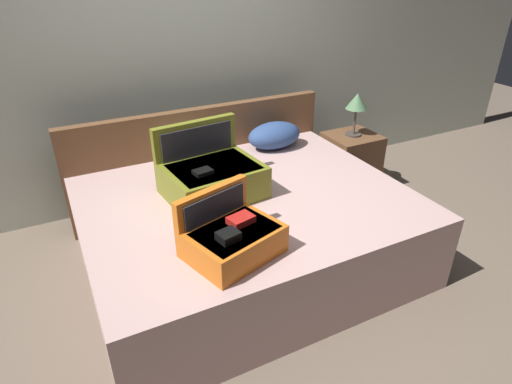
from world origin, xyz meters
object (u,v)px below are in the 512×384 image
object	(u,v)px
bed	(248,231)
pillow_center_head	(196,150)
hard_case_large	(212,176)
table_lamp	(357,103)
hard_case_medium	(231,237)
pillow_near_headboard	(274,135)
nightstand	(350,162)

from	to	relation	value
bed	pillow_center_head	size ratio (longest dim) A/B	4.14
hard_case_large	table_lamp	bearing A→B (deg)	10.01
hard_case_medium	pillow_near_headboard	distance (m)	1.47
pillow_near_headboard	nightstand	bearing A→B (deg)	-5.36
bed	hard_case_large	bearing A→B (deg)	142.07
hard_case_medium	table_lamp	distance (m)	1.99
hard_case_medium	pillow_near_headboard	size ratio (longest dim) A/B	1.20
pillow_near_headboard	pillow_center_head	size ratio (longest dim) A/B	0.91
hard_case_large	table_lamp	xyz separation A→B (m)	(1.51, 0.44, 0.15)
hard_case_large	hard_case_medium	distance (m)	0.67
hard_case_medium	table_lamp	size ratio (longest dim) A/B	1.46
hard_case_large	hard_case_medium	size ratio (longest dim) A/B	1.17
bed	pillow_near_headboard	size ratio (longest dim) A/B	4.56
table_lamp	bed	bearing A→B (deg)	-156.23
hard_case_large	pillow_near_headboard	bearing A→B (deg)	27.96
table_lamp	hard_case_medium	bearing A→B (deg)	-146.82
bed	table_lamp	bearing A→B (deg)	23.77
hard_case_medium	pillow_near_headboard	bearing A→B (deg)	34.99
nightstand	pillow_near_headboard	bearing A→B (deg)	174.64
pillow_near_headboard	table_lamp	xyz separation A→B (m)	(0.76, -0.07, 0.18)
pillow_near_headboard	hard_case_large	bearing A→B (deg)	-145.88
bed	nightstand	bearing A→B (deg)	23.77
hard_case_large	hard_case_medium	world-z (taller)	hard_case_large
pillow_center_head	table_lamp	distance (m)	1.44
hard_case_large	bed	bearing A→B (deg)	-44.09
pillow_near_headboard	nightstand	xyz separation A→B (m)	(0.76, -0.07, -0.37)
hard_case_large	pillow_center_head	xyz separation A→B (m)	(0.08, 0.51, -0.03)
nightstand	hard_case_large	bearing A→B (deg)	-163.84
table_lamp	hard_case_large	bearing A→B (deg)	-163.84
bed	hard_case_medium	world-z (taller)	hard_case_medium
bed	pillow_near_headboard	bearing A→B (deg)	49.19
pillow_center_head	hard_case_medium	bearing A→B (deg)	-101.17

